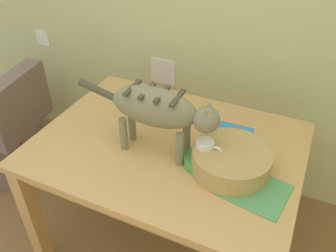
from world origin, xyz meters
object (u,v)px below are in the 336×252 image
at_px(wicker_armchair, 4,136).
at_px(dining_table, 168,157).
at_px(saucer_bowl, 203,161).
at_px(book_stack, 233,135).
at_px(coffee_mug, 205,150).
at_px(magazine, 254,190).
at_px(wicker_basket, 231,160).
at_px(cat, 159,110).

bearing_deg(wicker_armchair, dining_table, -104.38).
height_order(saucer_bowl, book_stack, book_stack).
distance_m(dining_table, wicker_armchair, 1.42).
height_order(coffee_mug, book_stack, coffee_mug).
relative_size(coffee_mug, magazine, 0.48).
bearing_deg(dining_table, coffee_mug, -18.86).
height_order(magazine, wicker_basket, wicker_basket).
distance_m(cat, wicker_basket, 0.38).
distance_m(dining_table, wicker_basket, 0.36).
bearing_deg(dining_table, cat, -96.06).
bearing_deg(saucer_bowl, wicker_armchair, 173.04).
height_order(magazine, wicker_armchair, wicker_armchair).
bearing_deg(dining_table, wicker_armchair, 174.96).
relative_size(magazine, wicker_armchair, 0.33).
bearing_deg(cat, dining_table, 172.59).
bearing_deg(wicker_basket, cat, -176.19).
height_order(dining_table, magazine, magazine).
height_order(dining_table, cat, cat).
relative_size(coffee_mug, wicker_basket, 0.36).
height_order(cat, wicker_armchair, cat).
bearing_deg(magazine, cat, -178.19).
height_order(saucer_bowl, coffee_mug, coffee_mug).
xyz_separation_m(cat, coffee_mug, (0.22, 0.01, -0.15)).
xyz_separation_m(wicker_basket, wicker_armchair, (-1.68, 0.17, -0.54)).
bearing_deg(coffee_mug, book_stack, 74.37).
relative_size(cat, saucer_bowl, 3.75).
height_order(book_stack, wicker_armchair, book_stack).
bearing_deg(wicker_basket, wicker_armchair, 174.09).
distance_m(cat, book_stack, 0.42).
height_order(magazine, book_stack, book_stack).
distance_m(dining_table, magazine, 0.48).
relative_size(cat, magazine, 2.56).
xyz_separation_m(coffee_mug, book_stack, (0.06, 0.23, -0.06)).
bearing_deg(magazine, dining_table, 172.40).
bearing_deg(saucer_bowl, book_stack, 73.46).
bearing_deg(wicker_basket, book_stack, 103.63).
bearing_deg(wicker_armchair, saucer_bowl, -106.31).
xyz_separation_m(dining_table, coffee_mug, (0.21, -0.07, 0.17)).
bearing_deg(book_stack, saucer_bowl, -106.54).
distance_m(book_stack, wicker_basket, 0.22).
bearing_deg(cat, magazine, 81.41).
distance_m(saucer_bowl, coffee_mug, 0.06).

